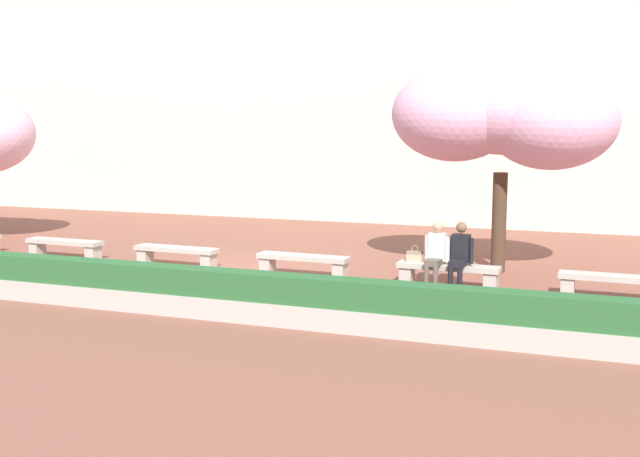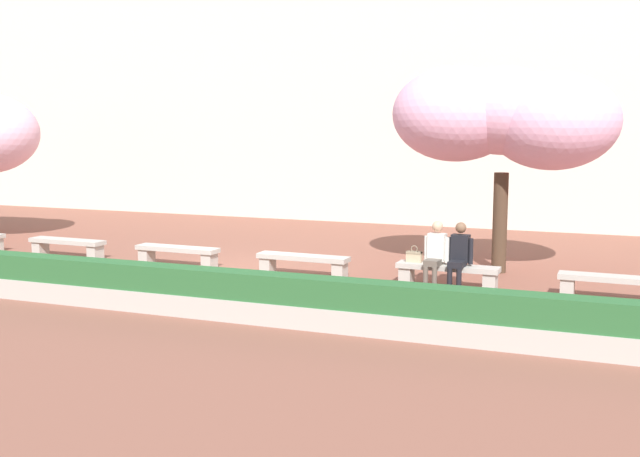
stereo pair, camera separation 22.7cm
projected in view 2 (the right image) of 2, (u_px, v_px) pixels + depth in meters
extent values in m
plane|color=brown|center=(238.00, 271.00, 16.26)|extent=(100.00, 100.00, 0.00)
cube|color=beige|center=(383.00, 62.00, 25.52)|extent=(34.54, 4.00, 10.59)
cube|color=#ADA89E|center=(67.00, 241.00, 17.86)|extent=(2.00, 0.46, 0.10)
cube|color=#ADA89E|center=(41.00, 248.00, 18.20)|extent=(0.25, 0.35, 0.35)
cube|color=#ADA89E|center=(95.00, 253.00, 17.57)|extent=(0.25, 0.35, 0.35)
cube|color=#ADA89E|center=(177.00, 249.00, 16.76)|extent=(2.00, 0.46, 0.10)
cube|color=#ADA89E|center=(147.00, 256.00, 17.10)|extent=(0.25, 0.35, 0.35)
cube|color=#ADA89E|center=(209.00, 261.00, 16.47)|extent=(0.25, 0.35, 0.35)
cube|color=#ADA89E|center=(303.00, 257.00, 15.65)|extent=(2.00, 0.46, 0.10)
cube|color=#ADA89E|center=(268.00, 265.00, 16.00)|extent=(0.25, 0.35, 0.35)
cube|color=#ADA89E|center=(340.00, 271.00, 15.37)|extent=(0.25, 0.35, 0.35)
cube|color=#ADA89E|center=(448.00, 267.00, 14.55)|extent=(2.00, 0.46, 0.10)
cube|color=#ADA89E|center=(406.00, 275.00, 14.90)|extent=(0.25, 0.35, 0.35)
cube|color=#ADA89E|center=(490.00, 282.00, 14.27)|extent=(0.25, 0.35, 0.35)
cube|color=#ADA89E|center=(616.00, 279.00, 13.45)|extent=(2.00, 0.46, 0.10)
cube|color=#ADA89E|center=(567.00, 287.00, 13.80)|extent=(0.25, 0.35, 0.35)
cube|color=black|center=(424.00, 289.00, 14.35)|extent=(0.12, 0.23, 0.06)
cylinder|color=brown|center=(425.00, 277.00, 14.38)|extent=(0.10, 0.10, 0.42)
cube|color=black|center=(433.00, 290.00, 14.27)|extent=(0.12, 0.23, 0.06)
cylinder|color=brown|center=(434.00, 278.00, 14.30)|extent=(0.10, 0.10, 0.42)
cube|color=brown|center=(433.00, 262.00, 14.46)|extent=(0.32, 0.42, 0.12)
cube|color=silver|center=(437.00, 247.00, 14.62)|extent=(0.36, 0.25, 0.54)
sphere|color=tan|center=(437.00, 227.00, 14.56)|extent=(0.21, 0.21, 0.21)
cylinder|color=silver|center=(426.00, 248.00, 14.70)|extent=(0.09, 0.09, 0.50)
cylinder|color=silver|center=(447.00, 250.00, 14.51)|extent=(0.09, 0.09, 0.50)
cube|color=black|center=(448.00, 291.00, 14.18)|extent=(0.11, 0.23, 0.06)
cylinder|color=black|center=(450.00, 279.00, 14.21)|extent=(0.10, 0.10, 0.42)
cube|color=black|center=(458.00, 291.00, 14.11)|extent=(0.11, 0.23, 0.06)
cylinder|color=black|center=(459.00, 280.00, 14.13)|extent=(0.10, 0.10, 0.42)
cube|color=black|center=(457.00, 264.00, 14.29)|extent=(0.31, 0.42, 0.12)
cube|color=black|center=(460.00, 248.00, 14.45)|extent=(0.35, 0.24, 0.54)
sphere|color=brown|center=(461.00, 228.00, 14.40)|extent=(0.21, 0.21, 0.21)
cylinder|color=black|center=(449.00, 250.00, 14.53)|extent=(0.09, 0.09, 0.50)
cylinder|color=black|center=(471.00, 251.00, 14.35)|extent=(0.09, 0.09, 0.50)
cube|color=tan|center=(414.00, 257.00, 14.80)|extent=(0.30, 0.14, 0.22)
cube|color=gray|center=(414.00, 252.00, 14.78)|extent=(0.30, 0.15, 0.04)
torus|color=#807259|center=(414.00, 249.00, 14.77)|extent=(0.14, 0.02, 0.14)
cylinder|color=#473323|center=(500.00, 223.00, 15.99)|extent=(0.31, 0.31, 2.15)
ellipsoid|color=#EAA8C6|center=(504.00, 111.00, 15.67)|extent=(2.47, 2.35, 1.85)
ellipsoid|color=#EAA8C6|center=(456.00, 114.00, 15.99)|extent=(2.71, 2.77, 2.04)
ellipsoid|color=#EAA8C6|center=(553.00, 121.00, 15.42)|extent=(2.71, 2.79, 2.03)
cube|color=#ADA89E|center=(139.00, 299.00, 12.85)|extent=(22.20, 0.50, 0.36)
cube|color=#285B2D|center=(138.00, 276.00, 12.80)|extent=(22.10, 0.44, 0.44)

